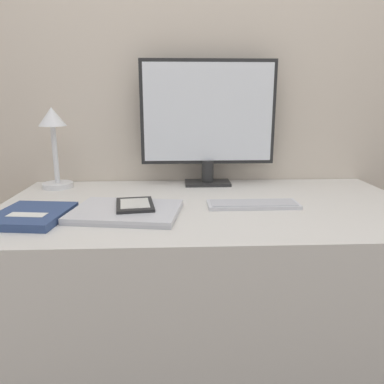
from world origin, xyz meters
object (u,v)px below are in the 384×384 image
(monitor, at_px, (208,118))
(desk_lamp, at_px, (54,137))
(laptop, at_px, (126,211))
(ereader, at_px, (135,205))
(notebook, at_px, (31,215))
(keyboard, at_px, (253,204))

(monitor, relative_size, desk_lamp, 1.71)
(monitor, relative_size, laptop, 1.52)
(monitor, bearing_deg, desk_lamp, -177.00)
(laptop, height_order, ereader, ereader)
(monitor, xyz_separation_m, ereader, (-0.26, -0.38, -0.24))
(notebook, bearing_deg, desk_lamp, 96.17)
(ereader, distance_m, desk_lamp, 0.52)
(ereader, relative_size, desk_lamp, 0.55)
(keyboard, height_order, notebook, notebook)
(keyboard, bearing_deg, notebook, -171.25)
(laptop, relative_size, notebook, 1.39)
(laptop, bearing_deg, keyboard, 10.05)
(desk_lamp, xyz_separation_m, notebook, (0.04, -0.41, -0.19))
(monitor, relative_size, ereader, 3.12)
(keyboard, height_order, laptop, laptop)
(notebook, bearing_deg, laptop, 6.81)
(ereader, distance_m, notebook, 0.30)
(ereader, height_order, notebook, ereader)
(ereader, xyz_separation_m, notebook, (-0.30, -0.06, -0.01))
(desk_lamp, bearing_deg, ereader, -45.64)
(monitor, xyz_separation_m, keyboard, (0.12, -0.33, -0.26))
(desk_lamp, relative_size, notebook, 1.23)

